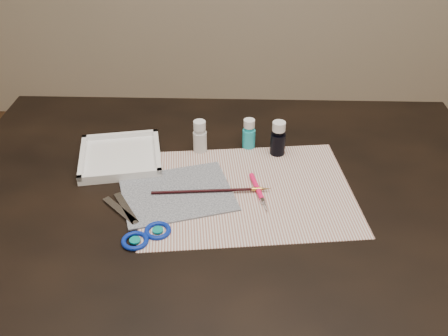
{
  "coord_description": "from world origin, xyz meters",
  "views": [
    {
      "loc": [
        0.03,
        -0.93,
        1.43
      ],
      "look_at": [
        0.0,
        0.0,
        0.8
      ],
      "focal_mm": 40.0,
      "sensor_mm": 36.0,
      "label": 1
    }
  ],
  "objects_px": {
    "paint_bottle_white": "(200,136)",
    "palette_tray": "(120,156)",
    "scissors": "(128,220)",
    "canvas": "(177,193)",
    "paint_bottle_cyan": "(249,134)",
    "paint_bottle_navy": "(278,138)",
    "paper": "(246,191)"
  },
  "relations": [
    {
      "from": "canvas",
      "to": "palette_tray",
      "type": "xyz_separation_m",
      "value": [
        -0.16,
        0.14,
        0.01
      ]
    },
    {
      "from": "paint_bottle_white",
      "to": "palette_tray",
      "type": "xyz_separation_m",
      "value": [
        -0.2,
        -0.05,
        -0.03
      ]
    },
    {
      "from": "paint_bottle_cyan",
      "to": "paint_bottle_navy",
      "type": "height_order",
      "value": "paint_bottle_navy"
    },
    {
      "from": "paint_bottle_navy",
      "to": "scissors",
      "type": "height_order",
      "value": "paint_bottle_navy"
    },
    {
      "from": "canvas",
      "to": "paint_bottle_white",
      "type": "xyz_separation_m",
      "value": [
        0.04,
        0.19,
        0.04
      ]
    },
    {
      "from": "paint_bottle_cyan",
      "to": "paint_bottle_navy",
      "type": "distance_m",
      "value": 0.08
    },
    {
      "from": "canvas",
      "to": "paint_bottle_white",
      "type": "height_order",
      "value": "paint_bottle_white"
    },
    {
      "from": "paint_bottle_white",
      "to": "scissors",
      "type": "relative_size",
      "value": 0.4
    },
    {
      "from": "paint_bottle_white",
      "to": "palette_tray",
      "type": "bearing_deg",
      "value": -166.04
    },
    {
      "from": "palette_tray",
      "to": "scissors",
      "type": "bearing_deg",
      "value": -74.99
    },
    {
      "from": "paint_bottle_white",
      "to": "palette_tray",
      "type": "height_order",
      "value": "paint_bottle_white"
    },
    {
      "from": "paint_bottle_white",
      "to": "paint_bottle_navy",
      "type": "distance_m",
      "value": 0.2
    },
    {
      "from": "paint_bottle_cyan",
      "to": "scissors",
      "type": "distance_m",
      "value": 0.4
    },
    {
      "from": "paint_bottle_navy",
      "to": "paint_bottle_cyan",
      "type": "bearing_deg",
      "value": 157.22
    },
    {
      "from": "palette_tray",
      "to": "paint_bottle_white",
      "type": "bearing_deg",
      "value": 13.96
    },
    {
      "from": "paper",
      "to": "paint_bottle_white",
      "type": "distance_m",
      "value": 0.21
    },
    {
      "from": "paper",
      "to": "paint_bottle_white",
      "type": "xyz_separation_m",
      "value": [
        -0.12,
        0.17,
        0.04
      ]
    },
    {
      "from": "paint_bottle_white",
      "to": "paper",
      "type": "bearing_deg",
      "value": -55.4
    },
    {
      "from": "paint_bottle_navy",
      "to": "palette_tray",
      "type": "height_order",
      "value": "paint_bottle_navy"
    },
    {
      "from": "scissors",
      "to": "palette_tray",
      "type": "distance_m",
      "value": 0.24
    },
    {
      "from": "paint_bottle_cyan",
      "to": "palette_tray",
      "type": "relative_size",
      "value": 0.41
    },
    {
      "from": "paper",
      "to": "scissors",
      "type": "height_order",
      "value": "scissors"
    },
    {
      "from": "paint_bottle_cyan",
      "to": "palette_tray",
      "type": "bearing_deg",
      "value": -167.52
    },
    {
      "from": "paint_bottle_white",
      "to": "paint_bottle_navy",
      "type": "bearing_deg",
      "value": -2.41
    },
    {
      "from": "paint_bottle_cyan",
      "to": "scissors",
      "type": "bearing_deg",
      "value": -129.82
    },
    {
      "from": "paper",
      "to": "palette_tray",
      "type": "relative_size",
      "value": 2.45
    },
    {
      "from": "paper",
      "to": "paint_bottle_cyan",
      "type": "relative_size",
      "value": 5.98
    },
    {
      "from": "palette_tray",
      "to": "paper",
      "type": "bearing_deg",
      "value": -21.3
    },
    {
      "from": "scissors",
      "to": "palette_tray",
      "type": "height_order",
      "value": "palette_tray"
    },
    {
      "from": "paint_bottle_navy",
      "to": "paper",
      "type": "bearing_deg",
      "value": -115.89
    },
    {
      "from": "paper",
      "to": "canvas",
      "type": "xyz_separation_m",
      "value": [
        -0.16,
        -0.02,
        0.0
      ]
    },
    {
      "from": "scissors",
      "to": "palette_tray",
      "type": "xyz_separation_m",
      "value": [
        -0.06,
        0.24,
        0.01
      ]
    }
  ]
}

